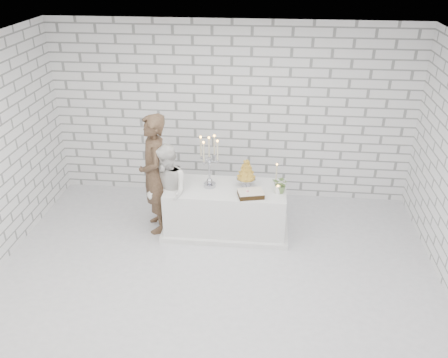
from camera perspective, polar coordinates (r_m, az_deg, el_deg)
ground at (r=6.43m, az=-1.20°, el=-12.24°), size 6.00×5.00×0.01m
ceiling at (r=5.09m, az=-1.54°, el=14.89°), size 6.00×5.00×0.01m
wall_back at (r=7.89m, az=0.90°, el=8.04°), size 6.00×0.01×3.00m
wall_front at (r=3.60m, az=-6.52°, el=-18.79°), size 6.00×0.01×3.00m
cake_table at (r=7.23m, az=0.21°, el=-3.69°), size 1.80×0.80×0.75m
groom at (r=7.11m, az=-8.41°, el=0.58°), size 0.65×0.79×1.87m
bride at (r=7.03m, az=-6.88°, el=-1.52°), size 0.86×0.90×1.46m
candelabra at (r=6.91m, az=-1.79°, el=2.05°), size 0.42×0.42×0.81m
croquembouche at (r=6.99m, az=2.71°, el=0.75°), size 0.31×0.31×0.46m
chocolate_cake at (r=6.81m, az=3.25°, el=-1.79°), size 0.41×0.34×0.08m
pillar_candle at (r=6.91m, az=6.53°, el=-1.31°), size 0.08×0.08×0.12m
extra_taper at (r=7.13m, az=6.36°, el=0.54°), size 0.07×0.07×0.32m
flowers at (r=6.90m, az=6.93°, el=-0.63°), size 0.31×0.29×0.27m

